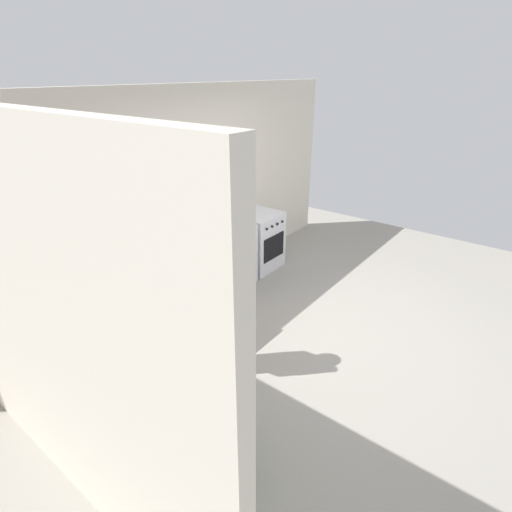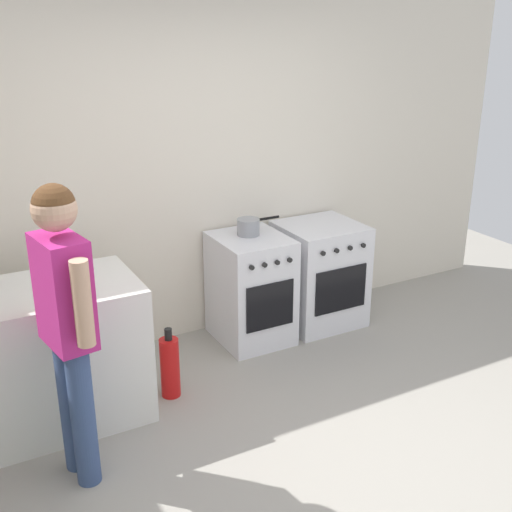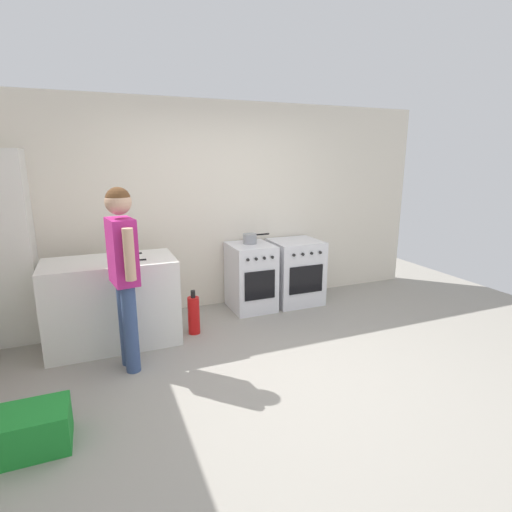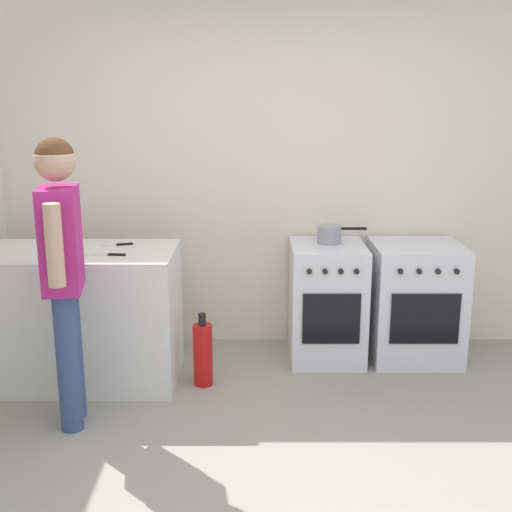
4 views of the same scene
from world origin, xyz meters
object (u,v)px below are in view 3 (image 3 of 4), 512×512
Objects in this scene: knife_carving at (131,261)px; knife_paring at (134,254)px; pot at (250,239)px; recycling_crate_lower at (28,431)px; oven_right at (295,271)px; fire_extinguisher at (194,315)px; oven_left at (251,277)px; larder_cabinet at (8,249)px; person at (123,263)px.

knife_carving and knife_paring have the same top height.
pot is 1.61m from knife_carving.
pot is 0.68× the size of recycling_crate_lower.
pot is at bearing 39.29° from recycling_crate_lower.
fire_extinguisher is at bearing -162.46° from oven_right.
knife_paring is (-1.45, -0.28, -0.01)m from pot.
oven_left is 1.53m from knife_paring.
knife_paring reaches higher than oven_left.
knife_carving is at bearing -178.07° from fire_extinguisher.
recycling_crate_lower is (-0.90, -1.64, -0.77)m from knife_paring.
larder_cabinet reaches higher than fire_extinguisher.
knife_paring is 0.79m from person.
larder_cabinet is at bearing 177.79° from oven_left.
oven_right reaches higher than recycling_crate_lower.
fire_extinguisher is 0.25× the size of larder_cabinet.
fire_extinguisher is at bearing 1.93° from knife_carving.
person is (-0.10, -0.49, 0.10)m from knife_carving.
knife_carving is 0.93m from fire_extinguisher.
fire_extinguisher is (0.63, 0.02, -0.69)m from knife_carving.
oven_left is 2.41× the size of pot.
larder_cabinet is at bearing 99.12° from recycling_crate_lower.
oven_right is at bearing -1.78° from larder_cabinet.
oven_right is 0.80m from pot.
person is 1.43m from recycling_crate_lower.
pot is 1.07× the size of knife_carving.
oven_right is at bearing 13.14° from knife_carving.
person is (-1.61, -1.05, 0.09)m from pot.
person is (-0.16, -0.76, 0.10)m from knife_paring.
knife_paring is at bearing 61.30° from recycling_crate_lower.
pot is 1.70× the size of knife_paring.
oven_left is 4.10× the size of knife_paring.
oven_left is 0.51× the size of person.
larder_cabinet reaches higher than recycling_crate_lower.
oven_right is 0.51× the size of person.
larder_cabinet is (-2.66, 0.04, 0.09)m from pot.
larder_cabinet is at bearing 179.04° from pot.
oven_left is at bearing 8.94° from knife_paring.
fire_extinguisher is 2.03m from larder_cabinet.
larder_cabinet is (-1.78, 0.58, 0.78)m from fire_extinguisher.
recycling_crate_lower is (-2.33, -1.86, -0.29)m from oven_left.
person is 0.84× the size of larder_cabinet.
oven_right is 1.70× the size of fire_extinguisher.
larder_cabinet is (-2.65, 0.10, 0.57)m from oven_left.
knife_paring is 1.26m from larder_cabinet.
pot reaches higher than fire_extinguisher.
person is at bearing -46.04° from larder_cabinet.
oven_left is 1.01m from fire_extinguisher.
pot is 0.18× the size of larder_cabinet.
oven_left reaches higher than recycling_crate_lower.
person is 3.22× the size of recycling_crate_lower.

